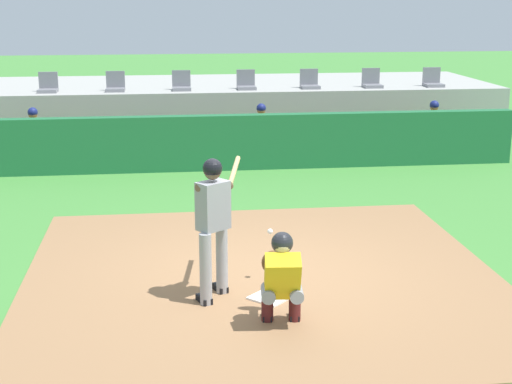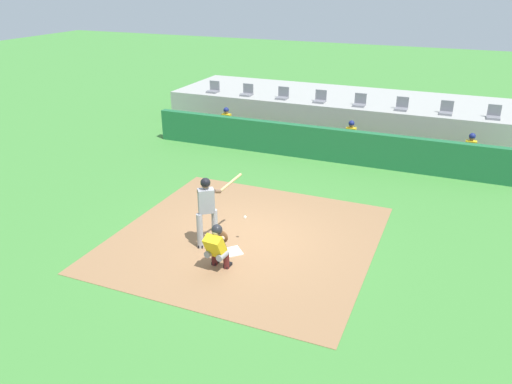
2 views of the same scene
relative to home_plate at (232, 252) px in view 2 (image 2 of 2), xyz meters
name	(u,v)px [view 2 (image 2 of 2)]	position (x,y,z in m)	size (l,w,h in m)	color
ground_plane	(245,238)	(0.00, 0.80, -0.02)	(80.00, 80.00, 0.00)	#428438
dirt_infield	(245,238)	(0.00, 0.80, -0.02)	(6.40, 6.40, 0.01)	#936B47
home_plate	(232,252)	(0.00, 0.00, 0.00)	(0.44, 0.44, 0.02)	white
batter_at_plate	(208,207)	(-0.69, 0.12, 1.01)	(0.69, 1.37, 1.80)	#99999E
catcher_crouched	(217,245)	(0.01, -0.77, 0.58)	(0.51, 1.77, 1.13)	gray
dugout_wall	(318,143)	(0.00, 7.30, 0.58)	(13.00, 0.30, 1.20)	#1E6638
dugout_bench	(325,145)	(0.00, 8.30, 0.20)	(11.80, 0.44, 0.45)	olive
dugout_player_0	(225,123)	(-4.15, 8.14, 0.65)	(0.49, 0.70, 1.30)	#939399
dugout_player_1	(350,138)	(0.95, 8.14, 0.65)	(0.49, 0.70, 1.30)	#939399
dugout_player_2	(470,152)	(5.06, 8.14, 0.65)	(0.49, 0.70, 1.30)	#939399
stands_platform	(347,112)	(0.00, 11.70, 0.68)	(15.00, 4.40, 1.40)	#9E9E99
stadium_seat_0	(214,89)	(-5.69, 10.18, 1.51)	(0.46, 0.46, 0.48)	slate
stadium_seat_1	(247,92)	(-4.06, 10.18, 1.51)	(0.46, 0.46, 0.48)	slate
stadium_seat_2	(283,95)	(-2.44, 10.18, 1.51)	(0.46, 0.46, 0.48)	slate
stadium_seat_3	(320,99)	(-0.81, 10.18, 1.51)	(0.46, 0.46, 0.48)	slate
stadium_seat_4	(360,102)	(0.81, 10.18, 1.51)	(0.46, 0.46, 0.48)	slate
stadium_seat_5	(402,106)	(2.44, 10.18, 1.51)	(0.46, 0.46, 0.48)	slate
stadium_seat_6	(446,110)	(4.06, 10.18, 1.51)	(0.46, 0.46, 0.48)	slate
stadium_seat_7	(494,115)	(5.69, 10.18, 1.51)	(0.46, 0.46, 0.48)	slate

